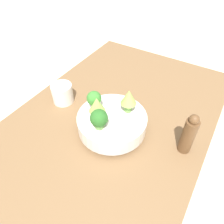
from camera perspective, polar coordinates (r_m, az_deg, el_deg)
The scene contains 9 objects.
ground_plane at distance 0.82m, azimuth -0.81°, elevation -4.21°, with size 6.00×6.00×0.00m, color beige.
table at distance 0.81m, azimuth -0.82°, elevation -3.42°, with size 1.10×0.68×0.03m.
bowl at distance 0.74m, azimuth 0.00°, elevation -2.78°, with size 0.23×0.23×0.07m.
broccoli_floret_front at distance 0.71m, azimuth -4.69°, elevation 3.35°, with size 0.05×0.05×0.07m.
romanesco_piece_near at distance 0.68m, azimuth -3.96°, elevation 1.71°, with size 0.05×0.05×0.08m.
broccoli_floret_right at distance 0.66m, azimuth -3.41°, elevation -1.76°, with size 0.06×0.06×0.07m.
romanesco_piece_far at distance 0.70m, azimuth 4.38°, elevation 3.59°, with size 0.05×0.05×0.09m.
cup at distance 0.88m, azimuth -12.81°, elevation 4.76°, with size 0.08×0.08×0.08m.
pepper_mill at distance 0.70m, azimuth 19.39°, elevation -5.55°, with size 0.04×0.04×0.15m.
Camera 1 is at (0.46, 0.29, 0.61)m, focal length 35.00 mm.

